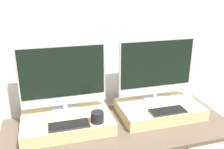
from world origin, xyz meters
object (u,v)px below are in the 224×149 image
object	(u,v)px
monitor_left	(63,78)
keyboard_right	(168,111)
mug	(97,117)
keyboard_left	(69,125)
monitor_right	(156,69)

from	to	relation	value
monitor_left	keyboard_right	distance (m)	0.85
keyboard_right	mug	bearing A→B (deg)	180.00
keyboard_left	mug	xyz separation A→B (m)	(0.21, 0.00, 0.03)
keyboard_left	monitor_right	distance (m)	0.85
monitor_right	keyboard_left	bearing A→B (deg)	-162.46
mug	keyboard_right	xyz separation A→B (m)	(0.57, 0.00, -0.03)
monitor_right	mug	bearing A→B (deg)	-156.70
monitor_right	monitor_left	bearing A→B (deg)	180.00
monitor_left	keyboard_right	xyz separation A→B (m)	(0.77, -0.24, -0.27)
keyboard_left	keyboard_right	world-z (taller)	same
mug	keyboard_right	size ratio (longest dim) A/B	0.33
monitor_left	keyboard_left	size ratio (longest dim) A/B	2.28
monitor_left	monitor_right	xyz separation A→B (m)	(0.77, 0.00, 0.00)
mug	monitor_right	size ratio (longest dim) A/B	0.14
mug	keyboard_left	bearing A→B (deg)	180.00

